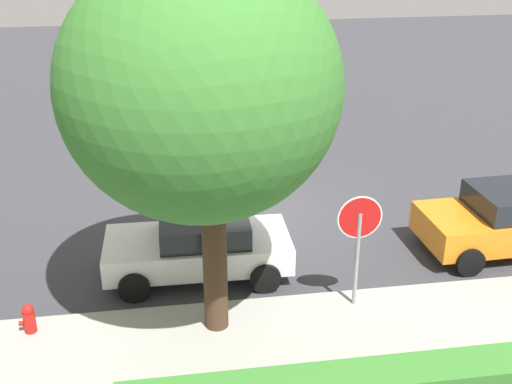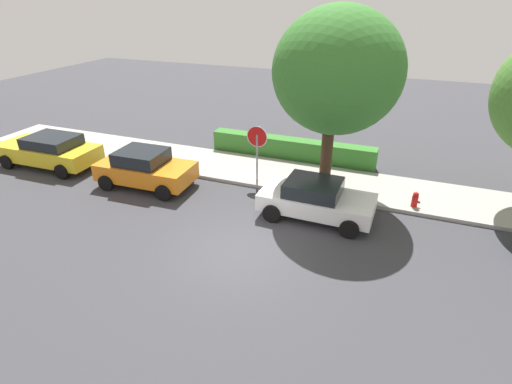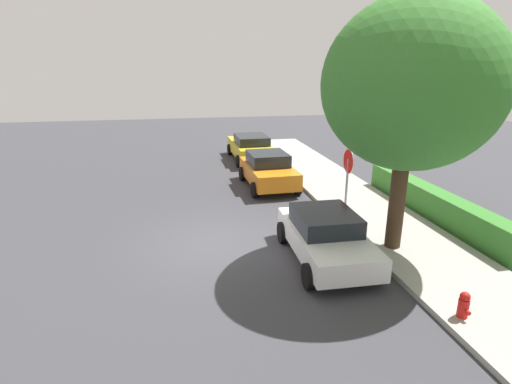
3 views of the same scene
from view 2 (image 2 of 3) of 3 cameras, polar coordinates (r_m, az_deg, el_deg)
The scene contains 9 objects.
ground_plane at distance 12.48m, azimuth -1.95°, elevation -8.27°, with size 60.00×60.00×0.00m, color #38383D.
sidewalk_curb at distance 17.10m, azimuth 5.47°, elevation 2.21°, with size 32.00×2.97×0.14m, color #9E9B93.
stop_sign at distance 15.95m, azimuth 0.15°, elevation 6.82°, with size 0.86×0.08×2.46m.
parked_car_white at distance 14.01m, azimuth 8.54°, elevation -0.98°, with size 3.94×2.05×1.36m.
parked_car_orange at distance 16.71m, azimuth -15.55°, elevation 3.30°, with size 3.90×2.15×1.51m.
parked_car_yellow at distance 20.26m, azimuth -27.41°, elevation 5.32°, with size 4.62×2.18×1.44m.
street_tree_near_corner at distance 14.66m, azimuth 11.57°, elevation 16.45°, with size 4.56×4.56×6.86m.
fire_hydrant at distance 15.56m, azimuth 21.74°, elevation -1.18°, with size 0.30×0.22×0.72m.
front_yard_hedge at distance 18.88m, azimuth 5.08°, elevation 6.10°, with size 7.77×0.70×1.01m.
Camera 2 is at (4.08, -9.34, 7.21)m, focal length 28.00 mm.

